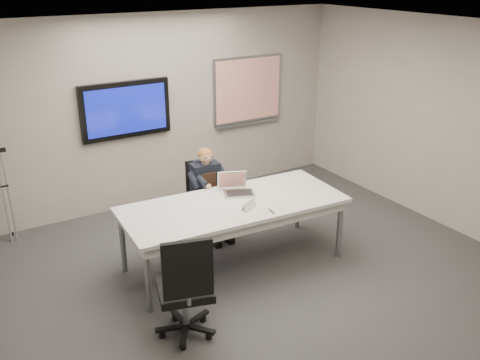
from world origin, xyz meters
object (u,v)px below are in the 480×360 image
office_chair_far (204,209)px  seated_person (211,202)px  conference_table (234,210)px  office_chair_near (186,305)px  laptop (236,187)px

office_chair_far → seated_person: seated_person is taller
conference_table → office_chair_near: office_chair_near is taller
seated_person → conference_table: bearing=-96.4°
office_chair_near → seated_person: bearing=-109.0°
seated_person → laptop: bearing=-80.5°
laptop → conference_table: bearing=-103.2°
conference_table → laptop: (0.19, 0.26, 0.16)m
seated_person → office_chair_far: bearing=91.0°
office_chair_near → seated_person: 2.13m
conference_table → office_chair_near: 1.49m
conference_table → office_chair_near: size_ratio=2.33×
conference_table → laptop: size_ratio=5.84×
seated_person → office_chair_near: bearing=-122.5°
laptop → office_chair_far: bearing=117.4°
office_chair_far → laptop: (0.06, -0.75, 0.57)m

